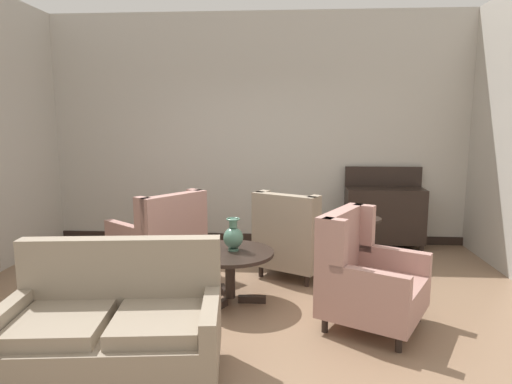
% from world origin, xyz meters
% --- Properties ---
extents(ground, '(8.59, 8.59, 0.00)m').
position_xyz_m(ground, '(0.00, 0.00, 0.00)').
color(ground, '#896B51').
extents(wall_back, '(6.30, 0.08, 3.35)m').
position_xyz_m(wall_back, '(0.00, 2.64, 1.67)').
color(wall_back, '#BCB7AD').
rests_on(wall_back, ground).
extents(baseboard_back, '(6.14, 0.03, 0.12)m').
position_xyz_m(baseboard_back, '(0.00, 2.58, 0.06)').
color(baseboard_back, black).
rests_on(baseboard_back, ground).
extents(coffee_table, '(0.88, 0.88, 0.53)m').
position_xyz_m(coffee_table, '(-0.13, 0.28, 0.44)').
color(coffee_table, black).
rests_on(coffee_table, ground).
extents(porcelain_vase, '(0.20, 0.20, 0.33)m').
position_xyz_m(porcelain_vase, '(-0.10, 0.31, 0.67)').
color(porcelain_vase, '#4C7A66').
rests_on(porcelain_vase, coffee_table).
extents(settee, '(1.57, 0.96, 0.95)m').
position_xyz_m(settee, '(-0.78, -1.11, 0.40)').
color(settee, gray).
rests_on(settee, ground).
extents(armchair_foreground_right, '(1.22, 1.21, 1.00)m').
position_xyz_m(armchair_foreground_right, '(-1.05, 1.06, 0.42)').
color(armchair_foreground_right, tan).
rests_on(armchair_foreground_right, ground).
extents(armchair_near_sideboard, '(1.09, 1.10, 1.02)m').
position_xyz_m(armchair_near_sideboard, '(1.14, -0.14, 0.44)').
color(armchair_near_sideboard, tan).
rests_on(armchair_near_sideboard, ground).
extents(armchair_beside_settee, '(1.05, 1.07, 1.01)m').
position_xyz_m(armchair_beside_settee, '(0.52, 1.12, 0.43)').
color(armchair_beside_settee, gray).
rests_on(armchair_beside_settee, ground).
extents(side_table, '(0.44, 0.44, 0.69)m').
position_xyz_m(side_table, '(1.32, 1.20, 0.41)').
color(side_table, black).
rests_on(side_table, ground).
extents(sideboard, '(1.09, 0.41, 1.16)m').
position_xyz_m(sideboard, '(1.82, 2.34, 0.50)').
color(sideboard, black).
rests_on(sideboard, ground).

